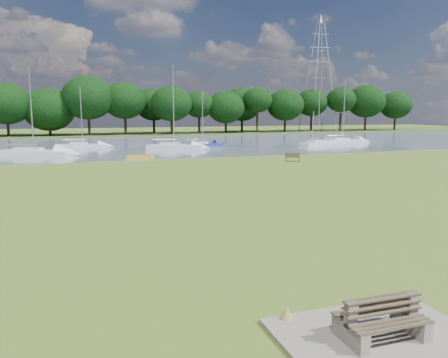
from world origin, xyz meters
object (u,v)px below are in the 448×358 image
object	(u,v)px
sailboat_6	(82,144)
sailboat_8	(33,151)
riverbank_bench	(292,157)
sailboat_4	(202,144)
bench_pair	(381,320)
sailboat_0	(342,140)
kayak	(140,157)
sailboat_2	(318,142)
sailboat_7	(174,145)
pylon	(320,59)

from	to	relation	value
sailboat_6	sailboat_8	bearing A→B (deg)	-114.94
riverbank_bench	sailboat_4	distance (m)	19.28
bench_pair	sailboat_8	bearing A→B (deg)	103.70
sailboat_8	sailboat_0	bearing A→B (deg)	29.29
kayak	sailboat_0	size ratio (longest dim) A/B	0.29
sailboat_2	sailboat_4	size ratio (longest dim) A/B	1.11
sailboat_7	sailboat_8	xyz separation A→B (m)	(-16.14, -2.73, -0.05)
riverbank_bench	sailboat_4	bearing A→B (deg)	124.95
bench_pair	sailboat_8	world-z (taller)	sailboat_8
kayak	sailboat_0	xyz separation A→B (m)	(31.28, 10.65, 0.37)
kayak	pylon	distance (m)	68.55
pylon	sailboat_7	size ratio (longest dim) A/B	2.54
sailboat_6	sailboat_7	distance (m)	12.32
kayak	sailboat_6	size ratio (longest dim) A/B	0.35
sailboat_0	sailboat_7	bearing A→B (deg)	-178.41
sailboat_4	sailboat_6	bearing A→B (deg)	157.00
bench_pair	sailboat_8	distance (m)	45.69
riverbank_bench	sailboat_0	bearing A→B (deg)	69.98
kayak	sailboat_0	distance (m)	33.04
pylon	sailboat_6	distance (m)	63.96
sailboat_0	bench_pair	bearing A→B (deg)	-124.54
bench_pair	sailboat_4	bearing A→B (deg)	78.95
riverbank_bench	sailboat_8	distance (m)	27.96
kayak	sailboat_6	bearing A→B (deg)	132.51
sailboat_2	sailboat_6	distance (m)	32.20
sailboat_6	sailboat_2	bearing A→B (deg)	-3.51
bench_pair	pylon	world-z (taller)	pylon
sailboat_6	pylon	bearing A→B (deg)	36.96
sailboat_4	sailboat_7	distance (m)	4.85
sailboat_6	sailboat_7	bearing A→B (deg)	-20.76
sailboat_0	sailboat_7	world-z (taller)	sailboat_7
riverbank_bench	kayak	size ratio (longest dim) A/B	0.53
bench_pair	riverbank_bench	bearing A→B (deg)	66.21
sailboat_7	sailboat_6	bearing A→B (deg)	171.43
sailboat_0	sailboat_4	bearing A→B (deg)	176.72
pylon	kayak	bearing A→B (deg)	-136.25
sailboat_8	pylon	bearing A→B (deg)	57.57
sailboat_6	sailboat_7	world-z (taller)	sailboat_7
sailboat_0	sailboat_8	size ratio (longest dim) A/B	1.00
pylon	sailboat_7	xyz separation A→B (m)	(-42.57, -36.77, -16.18)
bench_pair	sailboat_7	world-z (taller)	sailboat_7
sailboat_0	sailboat_2	distance (m)	5.25
bench_pair	sailboat_2	size ratio (longest dim) A/B	0.22
riverbank_bench	sailboat_4	world-z (taller)	sailboat_4
kayak	pylon	world-z (taller)	pylon
riverbank_bench	kayak	xyz separation A→B (m)	(-13.46, 7.66, -0.25)
riverbank_bench	bench_pair	bearing A→B (deg)	-90.19
kayak	sailboat_7	bearing A→B (deg)	81.78
bench_pair	sailboat_4	distance (m)	50.33
pylon	sailboat_6	xyz separation A→B (m)	(-53.49, -31.07, -16.25)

